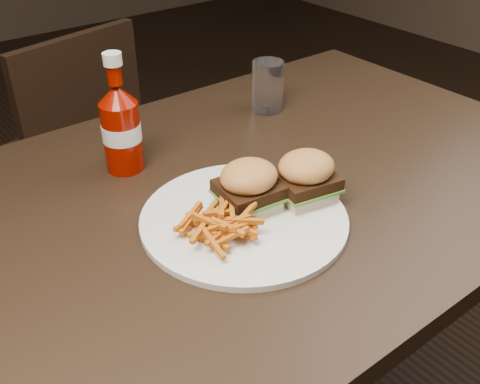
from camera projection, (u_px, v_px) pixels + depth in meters
dining_table at (260, 186)px, 1.01m from camera, size 1.20×0.80×0.04m
chair_far at (57, 162)px, 1.68m from camera, size 0.47×0.47×0.04m
plate at (244, 219)px, 0.88m from camera, size 0.33×0.33×0.01m
sandwich_half_a at (249, 202)px, 0.89m from camera, size 0.09×0.09×0.02m
sandwich_half_b at (305, 192)px, 0.91m from camera, size 0.10×0.09×0.02m
fries_pile at (217, 222)px, 0.83m from camera, size 0.10×0.10×0.04m
ketchup_bottle at (123, 139)px, 0.99m from camera, size 0.07×0.07×0.14m
tumbler at (268, 86)px, 1.20m from camera, size 0.08×0.08×0.11m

